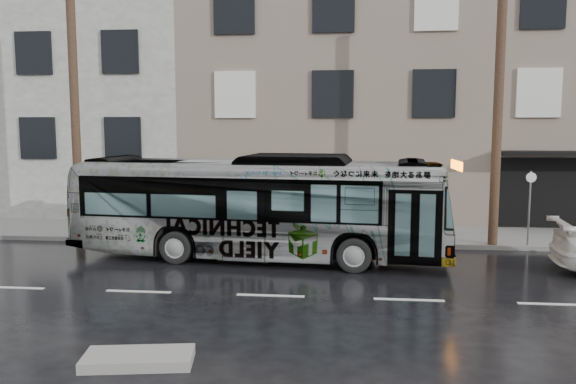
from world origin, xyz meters
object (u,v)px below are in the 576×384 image
Objects in this scene: utility_pole_front at (498,104)px; sign_post at (529,208)px; bus at (259,207)px; utility_pole_rear at (75,106)px.

utility_pole_front is 3.75× the size of sign_post.
bus is (-7.36, -2.03, -3.08)m from utility_pole_front.
utility_pole_front is at bearing 180.00° from sign_post.
sign_post is at bearing 0.00° from utility_pole_rear.
utility_pole_front is 14.00m from utility_pole_rear.
utility_pole_rear reaches higher than sign_post.
utility_pole_front is 3.48m from sign_post.
utility_pole_front is at bearing 0.00° from utility_pole_rear.
bus reaches higher than sign_post.
utility_pole_front is 0.80× the size of bus.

